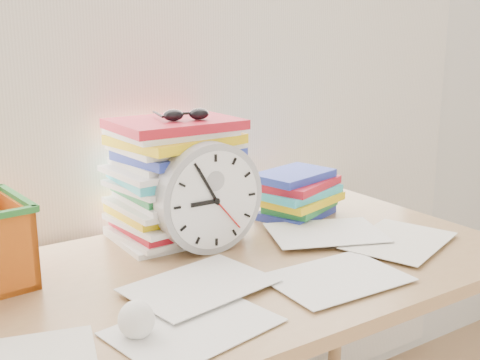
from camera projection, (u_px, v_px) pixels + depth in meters
curtain at (130, 8)px, 1.46m from camera, size 2.40×0.01×2.50m
desk at (213, 302)px, 1.30m from camera, size 1.40×0.70×0.75m
paper_stack at (176, 179)px, 1.46m from camera, size 0.32×0.27×0.29m
clock at (209, 198)px, 1.37m from camera, size 0.26×0.05×0.26m
sunglasses at (186, 115)px, 1.40m from camera, size 0.15×0.13×0.03m
book_stack at (297, 195)px, 1.64m from camera, size 0.30×0.26×0.13m
crumpled_ball at (136, 319)px, 1.00m from camera, size 0.06×0.06×0.06m
scattered_papers at (213, 267)px, 1.28m from camera, size 1.26×0.42×0.02m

